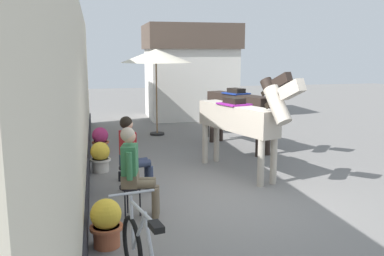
% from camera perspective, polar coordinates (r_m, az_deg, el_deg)
% --- Properties ---
extents(ground_plane, '(40.00, 40.00, 0.00)m').
position_cam_1_polar(ground_plane, '(10.02, -0.13, -4.01)').
color(ground_plane, slate).
extents(pub_facade_wall, '(0.34, 14.00, 3.40)m').
position_cam_1_polar(pub_facade_wall, '(8.01, -15.66, 3.17)').
color(pub_facade_wall, beige).
rests_on(pub_facade_wall, ground_plane).
extents(distant_cottage, '(3.40, 2.60, 3.50)m').
position_cam_1_polar(distant_cottage, '(16.01, -0.24, 7.90)').
color(distant_cottage, silver).
rests_on(distant_cottage, ground_plane).
extents(seated_visitor_near, '(0.61, 0.48, 1.39)m').
position_cam_1_polar(seated_visitor_near, '(6.36, -7.93, -5.35)').
color(seated_visitor_near, black).
rests_on(seated_visitor_near, ground_plane).
extents(seated_visitor_far, '(0.61, 0.48, 1.39)m').
position_cam_1_polar(seated_visitor_far, '(7.44, -8.30, -3.04)').
color(seated_visitor_far, black).
rests_on(seated_visitor_far, ground_plane).
extents(saddled_horse_near, '(1.17, 2.90, 2.06)m').
position_cam_1_polar(saddled_horse_near, '(8.47, 6.69, 1.27)').
color(saddled_horse_near, '#B2A899').
rests_on(saddled_horse_near, ground_plane).
extents(saddled_horse_far, '(1.24, 2.88, 2.06)m').
position_cam_1_polar(saddled_horse_far, '(10.72, 6.81, 3.17)').
color(saddled_horse_far, '#2D231E').
rests_on(saddled_horse_far, ground_plane).
extents(flower_planter_nearest, '(0.43, 0.43, 0.64)m').
position_cam_1_polar(flower_planter_nearest, '(5.59, -11.68, -12.50)').
color(flower_planter_nearest, '#A85638').
rests_on(flower_planter_nearest, ground_plane).
extents(flower_planter_inner_far, '(0.43, 0.43, 0.64)m').
position_cam_1_polar(flower_planter_inner_far, '(8.95, -12.46, -3.81)').
color(flower_planter_inner_far, beige).
rests_on(flower_planter_inner_far, ground_plane).
extents(flower_planter_farthest, '(0.43, 0.43, 0.64)m').
position_cam_1_polar(flower_planter_farthest, '(10.66, -12.45, -1.53)').
color(flower_planter_farthest, '#A85638').
rests_on(flower_planter_farthest, ground_plane).
extents(cafe_parasol, '(2.10, 2.10, 2.58)m').
position_cam_1_polar(cafe_parasol, '(12.50, -4.96, 9.75)').
color(cafe_parasol, black).
rests_on(cafe_parasol, ground_plane).
extents(satchel_bag, '(0.28, 0.29, 0.20)m').
position_cam_1_polar(satchel_bag, '(8.35, -9.14, -6.39)').
color(satchel_bag, black).
rests_on(satchel_bag, ground_plane).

